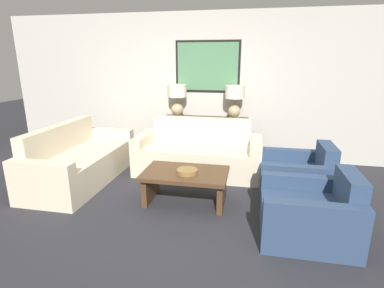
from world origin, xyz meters
TOP-DOWN VIEW (x-y plane):
  - ground_plane at (0.00, 0.00)m, footprint 20.00×20.00m
  - back_wall at (0.00, 2.49)m, footprint 7.92×0.12m
  - console_table at (0.00, 2.23)m, footprint 1.56×0.37m
  - table_lamp_left at (-0.52, 2.23)m, footprint 0.35×0.35m
  - table_lamp_right at (0.52, 2.23)m, footprint 0.35×0.35m
  - couch_by_back_wall at (0.00, 1.56)m, footprint 2.03×0.89m
  - couch_by_side at (-1.74, 0.86)m, footprint 0.89×2.03m
  - coffee_table at (0.03, 0.43)m, footprint 1.09×0.69m
  - decorative_bowl at (0.07, 0.38)m, footprint 0.27×0.27m
  - armchair_near_back_wall at (1.50, 0.95)m, footprint 0.94×0.85m
  - armchair_near_camera at (1.50, -0.09)m, footprint 0.94×0.85m

SIDE VIEW (x-z plane):
  - ground_plane at x=0.00m, z-range 0.00..0.00m
  - armchair_near_back_wall at x=1.50m, z-range -0.11..0.63m
  - armchair_near_camera at x=1.50m, z-range -0.11..0.63m
  - couch_by_back_wall at x=0.00m, z-range -0.14..0.73m
  - couch_by_side at x=-1.74m, z-range -0.14..0.73m
  - coffee_table at x=0.03m, z-range 0.10..0.53m
  - console_table at x=0.00m, z-range 0.00..0.80m
  - decorative_bowl at x=0.07m, z-range 0.43..0.48m
  - table_lamp_left at x=-0.52m, z-range 0.88..1.47m
  - table_lamp_right at x=0.52m, z-range 0.88..1.47m
  - back_wall at x=0.00m, z-range 0.01..2.66m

